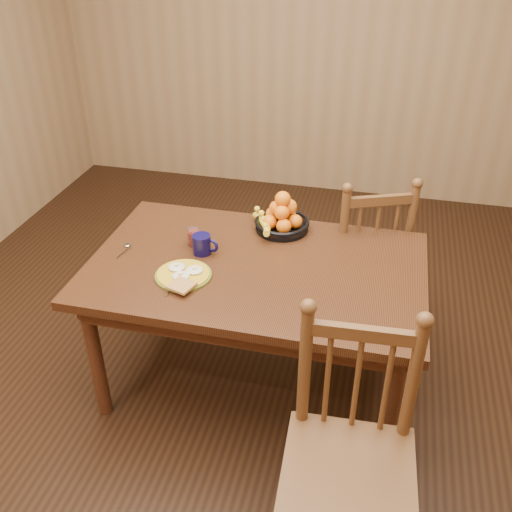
% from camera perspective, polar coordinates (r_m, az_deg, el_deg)
% --- Properties ---
extents(room, '(4.52, 5.02, 2.72)m').
position_cam_1_polar(room, '(2.45, 0.00, 10.92)').
color(room, black).
rests_on(room, ground).
extents(dining_table, '(1.60, 1.00, 0.75)m').
position_cam_1_polar(dining_table, '(2.78, 0.00, -2.35)').
color(dining_table, black).
rests_on(dining_table, ground).
extents(chair_far, '(0.58, 0.57, 1.00)m').
position_cam_1_polar(chair_far, '(3.35, 10.67, 0.07)').
color(chair_far, '#513018').
rests_on(chair_far, ground).
extents(chair_near, '(0.50, 0.48, 1.05)m').
position_cam_1_polar(chair_near, '(2.23, 9.34, -19.22)').
color(chair_near, '#513018').
rests_on(chair_near, ground).
extents(breakfast_plate, '(0.26, 0.30, 0.04)m').
position_cam_1_polar(breakfast_plate, '(2.66, -7.28, -1.88)').
color(breakfast_plate, '#59601E').
rests_on(breakfast_plate, dining_table).
extents(fork, '(0.04, 0.18, 0.00)m').
position_cam_1_polar(fork, '(2.62, -8.29, -2.69)').
color(fork, silver).
rests_on(fork, dining_table).
extents(spoon, '(0.05, 0.16, 0.01)m').
position_cam_1_polar(spoon, '(2.93, -12.85, 0.86)').
color(spoon, silver).
rests_on(spoon, dining_table).
extents(coffee_mug, '(0.13, 0.09, 0.10)m').
position_cam_1_polar(coffee_mug, '(2.80, -5.35, 1.17)').
color(coffee_mug, black).
rests_on(coffee_mug, dining_table).
extents(juice_glass, '(0.06, 0.06, 0.09)m').
position_cam_1_polar(juice_glass, '(2.88, -6.24, 1.85)').
color(juice_glass, silver).
rests_on(juice_glass, dining_table).
extents(fruit_bowl, '(0.32, 0.32, 0.22)m').
position_cam_1_polar(fruit_bowl, '(3.00, 2.51, 3.81)').
color(fruit_bowl, black).
rests_on(fruit_bowl, dining_table).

